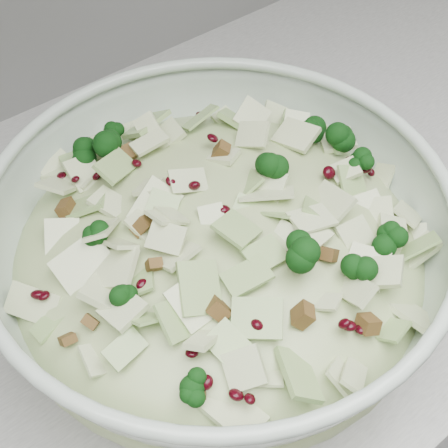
% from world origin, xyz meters
% --- Properties ---
extents(counter, '(3.60, 0.60, 0.90)m').
position_xyz_m(counter, '(0.00, 1.70, 0.45)').
color(counter, silver).
rests_on(counter, floor).
extents(mixing_bowl, '(0.39, 0.39, 0.15)m').
position_xyz_m(mixing_bowl, '(-0.10, 1.61, 0.98)').
color(mixing_bowl, '#B6C8B8').
rests_on(mixing_bowl, counter).
extents(salad, '(0.36, 0.36, 0.15)m').
position_xyz_m(salad, '(-0.10, 1.61, 1.00)').
color(salad, '#B3C587').
rests_on(salad, mixing_bowl).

